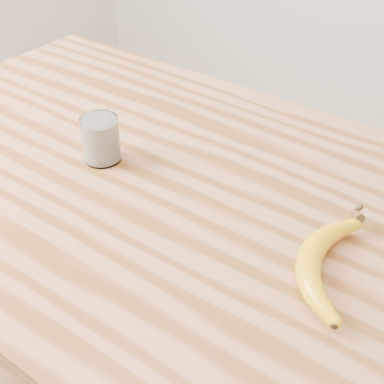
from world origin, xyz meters
The scene contains 3 objects.
table centered at (0.00, 0.00, 0.77)m, with size 1.20×0.80×0.90m.
smoothie_glass centered at (-0.08, -0.01, 0.94)m, with size 0.07×0.07×0.09m.
banana centered at (0.35, -0.05, 0.92)m, with size 0.11×0.30×0.04m, color gold, non-canonical shape.
Camera 1 is at (0.55, -0.58, 1.45)m, focal length 50.00 mm.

